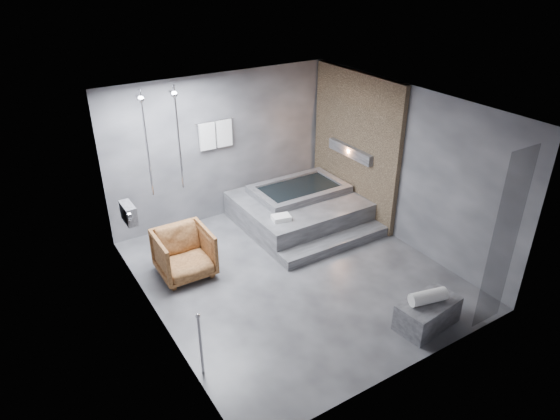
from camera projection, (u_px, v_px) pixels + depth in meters
room at (308, 166)px, 7.75m from camera, size 5.00×5.04×2.82m
tub_deck at (298, 210)px, 9.65m from camera, size 2.20×2.00×0.50m
tub_step at (335, 244)px, 8.84m from camera, size 2.20×0.36×0.18m
concrete_bench at (427, 313)px, 6.98m from camera, size 0.95×0.60×0.41m
driftwood_chair at (184, 254)px, 8.00m from camera, size 0.85×0.88×0.79m
rolled_towel at (428, 297)px, 6.83m from camera, size 0.56×0.31×0.19m
deck_towel at (281, 218)px, 8.75m from camera, size 0.36×0.29×0.08m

